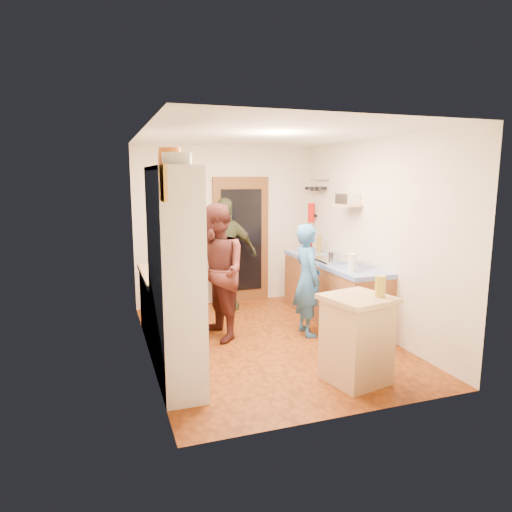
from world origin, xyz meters
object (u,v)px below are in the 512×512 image
hutch_body (175,278)px  island_base (356,341)px  person_hob (310,280)px  person_back (225,254)px  person_left (217,272)px  right_counter_base (332,293)px

hutch_body → island_base: bearing=-19.0°
person_hob → person_back: size_ratio=0.84×
island_base → person_left: size_ratio=0.48×
island_base → person_back: (-0.57, 3.05, 0.46)m
right_counter_base → person_back: person_back is taller
right_counter_base → person_hob: size_ratio=1.47×
person_hob → person_left: person_left is taller
hutch_body → right_counter_base: bearing=27.5°
right_counter_base → island_base: size_ratio=2.56×
hutch_body → person_back: 2.72m
hutch_body → person_hob: 2.13m
right_counter_base → person_back: 1.81m
person_left → person_back: person_back is taller
hutch_body → person_left: size_ratio=1.24×
right_counter_base → person_left: bearing=-174.7°
hutch_body → person_hob: bearing=24.1°
island_base → right_counter_base: bearing=68.4°
person_hob → person_left: size_ratio=0.84×
person_hob → person_back: person_back is taller
hutch_body → island_base: hutch_body is taller
person_hob → person_back: 1.76m
hutch_body → person_back: hutch_body is taller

